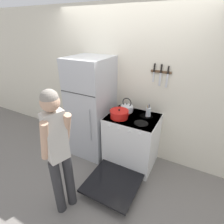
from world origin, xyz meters
TOP-DOWN VIEW (x-y plane):
  - ground_plane at (0.00, 0.00)m, footprint 14.00×14.00m
  - wall_back at (0.00, 0.03)m, footprint 10.00×0.06m
  - refrigerator at (-0.48, -0.35)m, footprint 0.66×0.72m
  - stove_range at (0.30, -0.37)m, footprint 0.81×1.38m
  - dutch_oven_pot at (0.12, -0.46)m, footprint 0.33×0.29m
  - tea_kettle at (0.13, -0.20)m, footprint 0.26×0.21m
  - utensil_jar at (0.50, -0.19)m, footprint 0.08×0.08m
  - person at (-0.12, -1.55)m, footprint 0.34×0.40m
  - wall_knife_strip at (0.58, -0.02)m, footprint 0.31×0.03m

SIDE VIEW (x-z plane):
  - ground_plane at x=0.00m, z-range 0.00..0.00m
  - stove_range at x=0.30m, z-range 0.00..0.90m
  - refrigerator at x=-0.48m, z-range 0.00..1.78m
  - person at x=-0.12m, z-range 0.12..1.78m
  - dutch_oven_pot at x=0.12m, z-range 0.89..1.04m
  - tea_kettle at x=0.13m, z-range 0.85..1.10m
  - utensil_jar at x=0.50m, z-range 0.87..1.09m
  - wall_back at x=0.00m, z-range 0.00..2.55m
  - wall_knife_strip at x=0.58m, z-range 1.42..1.76m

